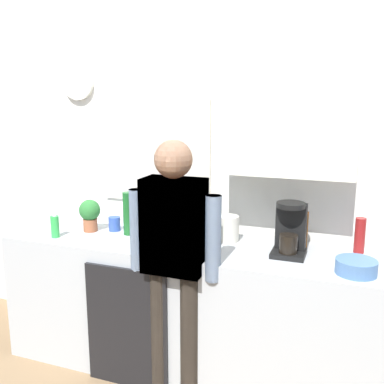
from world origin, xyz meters
TOP-DOWN VIEW (x-y plane):
  - kitchen_counter at (0.00, 0.30)m, footprint 2.57×0.64m
  - dishwasher_panel at (-0.32, -0.03)m, footprint 0.56×0.02m
  - back_wall_assembly at (0.07, 0.70)m, footprint 4.17×0.42m
  - coffee_maker at (0.62, 0.33)m, footprint 0.20×0.20m
  - bottle_olive_oil at (-0.18, 0.22)m, footprint 0.06×0.06m
  - bottle_amber_beer at (0.68, 0.50)m, footprint 0.06×0.06m
  - bottle_red_vinegar at (1.02, 0.51)m, footprint 0.06×0.06m
  - bottle_green_wine at (-0.49, 0.35)m, footprint 0.07×0.07m
  - cup_white_mug at (-0.96, 0.50)m, footprint 0.08×0.08m
  - cup_blue_mug at (-0.63, 0.39)m, footprint 0.08×0.08m
  - mixing_bowl at (1.01, 0.14)m, footprint 0.22×0.22m
  - potted_plant at (-0.78, 0.32)m, footprint 0.15×0.15m
  - dish_soap at (-0.93, 0.11)m, footprint 0.06×0.06m
  - storage_canister at (0.20, 0.45)m, footprint 0.14×0.14m
  - person_at_sink at (0.00, 0.00)m, footprint 0.57×0.22m
  - person_guest at (0.00, 0.00)m, footprint 0.57×0.22m

SIDE VIEW (x-z plane):
  - dishwasher_panel at x=-0.32m, z-range 0.00..0.81m
  - kitchen_counter at x=0.00m, z-range 0.00..0.90m
  - mixing_bowl at x=1.01m, z-range 0.90..0.98m
  - cup_white_mug at x=-0.96m, z-range 0.90..0.99m
  - cup_blue_mug at x=-0.63m, z-range 0.90..1.00m
  - person_at_sink at x=0.00m, z-range 0.15..1.75m
  - person_guest at x=0.00m, z-range 0.15..1.75m
  - dish_soap at x=-0.93m, z-range 0.88..1.06m
  - storage_canister at x=0.20m, z-range 0.90..1.07m
  - bottle_red_vinegar at x=1.02m, z-range 0.90..1.12m
  - bottle_amber_beer at x=0.68m, z-range 0.90..1.13m
  - bottle_olive_oil at x=-0.18m, z-range 0.90..1.15m
  - potted_plant at x=-0.78m, z-range 0.91..1.14m
  - coffee_maker at x=0.62m, z-range 0.88..1.21m
  - bottle_green_wine at x=-0.49m, z-range 0.90..1.20m
  - back_wall_assembly at x=0.07m, z-range 0.06..2.66m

